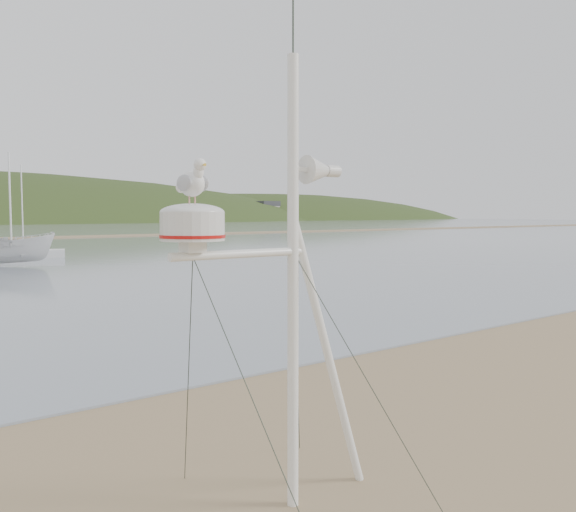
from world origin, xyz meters
TOP-DOWN VIEW (x-y plane):
  - mast_rig at (1.53, -0.28)m, footprint 2.41×2.57m
  - boat_white at (6.79, 31.42)m, footprint 2.56×2.55m

SIDE VIEW (x-z plane):
  - mast_rig at x=1.53m, z-range -1.40..4.03m
  - boat_white at x=6.79m, z-range 0.04..4.86m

